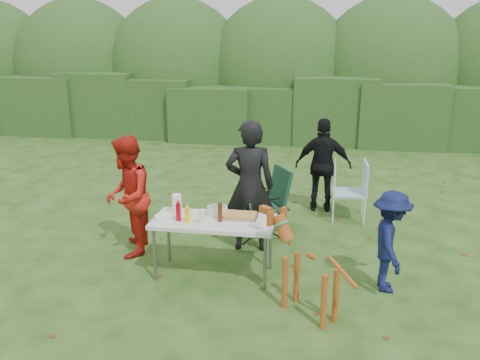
% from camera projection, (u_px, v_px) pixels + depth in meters
% --- Properties ---
extents(ground, '(80.00, 80.00, 0.00)m').
position_uv_depth(ground, '(205.00, 265.00, 6.70)').
color(ground, '#1E4211').
extents(hedge_row, '(22.00, 1.40, 1.70)m').
position_uv_depth(hedge_row, '(273.00, 111.00, 14.02)').
color(hedge_row, '#23471C').
rests_on(hedge_row, ground).
extents(shrub_backdrop, '(20.00, 2.60, 3.20)m').
position_uv_depth(shrub_backdrop, '(280.00, 78.00, 15.32)').
color(shrub_backdrop, '#3D6628').
rests_on(shrub_backdrop, ground).
extents(folding_table, '(1.50, 0.70, 0.74)m').
position_uv_depth(folding_table, '(214.00, 224.00, 6.25)').
color(folding_table, silver).
rests_on(folding_table, ground).
extents(person_cook, '(0.72, 0.51, 1.85)m').
position_uv_depth(person_cook, '(250.00, 186.00, 6.96)').
color(person_cook, black).
rests_on(person_cook, ground).
extents(person_red_jacket, '(0.79, 0.92, 1.65)m').
position_uv_depth(person_red_jacket, '(127.00, 196.00, 6.84)').
color(person_red_jacket, '#B51B11').
rests_on(person_red_jacket, ground).
extents(person_black_puffy, '(0.94, 0.42, 1.59)m').
position_uv_depth(person_black_puffy, '(323.00, 165.00, 8.53)').
color(person_black_puffy, black).
rests_on(person_black_puffy, ground).
extents(child, '(0.50, 0.82, 1.22)m').
position_uv_depth(child, '(390.00, 242.00, 5.91)').
color(child, '#0D143F').
rests_on(child, ground).
extents(dog, '(1.14, 1.03, 1.05)m').
position_uv_depth(dog, '(310.00, 270.00, 5.39)').
color(dog, '#974918').
rests_on(dog, ground).
extents(camping_chair, '(0.89, 0.89, 1.03)m').
position_uv_depth(camping_chair, '(265.00, 202.00, 7.55)').
color(camping_chair, '#163B29').
rests_on(camping_chair, ground).
extents(lawn_chair, '(0.61, 0.61, 0.97)m').
position_uv_depth(lawn_chair, '(349.00, 190.00, 8.22)').
color(lawn_chair, '#4094C1').
rests_on(lawn_chair, ground).
extents(food_tray, '(0.45, 0.30, 0.02)m').
position_uv_depth(food_tray, '(239.00, 217.00, 6.30)').
color(food_tray, '#B7B7BA').
rests_on(food_tray, folding_table).
extents(focaccia_bread, '(0.40, 0.26, 0.04)m').
position_uv_depth(focaccia_bread, '(239.00, 215.00, 6.29)').
color(focaccia_bread, '#BE8F47').
rests_on(focaccia_bread, food_tray).
extents(mustard_bottle, '(0.06, 0.06, 0.20)m').
position_uv_depth(mustard_bottle, '(187.00, 215.00, 6.11)').
color(mustard_bottle, '#E8DF00').
rests_on(mustard_bottle, folding_table).
extents(ketchup_bottle, '(0.06, 0.06, 0.22)m').
position_uv_depth(ketchup_bottle, '(178.00, 212.00, 6.18)').
color(ketchup_bottle, '#AD0011').
rests_on(ketchup_bottle, folding_table).
extents(beer_bottle, '(0.06, 0.06, 0.24)m').
position_uv_depth(beer_bottle, '(220.00, 212.00, 6.15)').
color(beer_bottle, '#47230F').
rests_on(beer_bottle, folding_table).
extents(paper_towel_roll, '(0.12, 0.12, 0.26)m').
position_uv_depth(paper_towel_roll, '(177.00, 204.00, 6.39)').
color(paper_towel_roll, white).
rests_on(paper_towel_roll, folding_table).
extents(cup_stack, '(0.08, 0.08, 0.18)m').
position_uv_depth(cup_stack, '(202.00, 217.00, 6.07)').
color(cup_stack, white).
rests_on(cup_stack, folding_table).
extents(pasta_bowl, '(0.26, 0.26, 0.10)m').
position_uv_depth(pasta_bowl, '(217.00, 210.00, 6.41)').
color(pasta_bowl, silver).
rests_on(pasta_bowl, folding_table).
extents(plate_stack, '(0.24, 0.24, 0.05)m').
position_uv_depth(plate_stack, '(164.00, 217.00, 6.25)').
color(plate_stack, white).
rests_on(plate_stack, folding_table).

